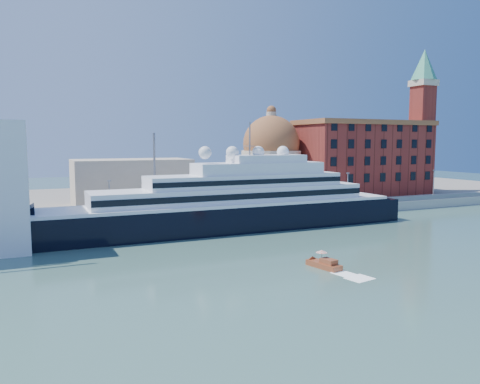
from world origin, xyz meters
name	(u,v)px	position (x,y,z in m)	size (l,w,h in m)	color
ground	(316,249)	(0.00, 0.00, 0.00)	(400.00, 400.00, 0.00)	#32574E
quay	(237,215)	(0.00, 34.00, 1.25)	(180.00, 10.00, 2.50)	gray
land	(185,197)	(0.00, 75.00, 1.00)	(260.00, 72.00, 2.00)	slate
quay_fence	(245,209)	(0.00, 29.50, 3.10)	(180.00, 0.10, 1.20)	slate
superyacht	(213,209)	(-10.35, 23.00, 4.58)	(88.84, 12.32, 26.55)	black
water_taxi	(325,264)	(-5.76, -10.78, 0.66)	(3.01, 6.01, 2.73)	brown
warehouse	(364,157)	(52.00, 52.00, 13.79)	(43.00, 19.00, 23.25)	maroon
campanile	(422,111)	(76.00, 52.00, 28.76)	(8.40, 8.40, 47.00)	maroon
church	(224,169)	(6.39, 57.72, 10.91)	(66.00, 18.00, 25.50)	beige
lamp_posts	(188,181)	(-12.67, 32.27, 9.84)	(120.80, 2.40, 18.00)	slate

